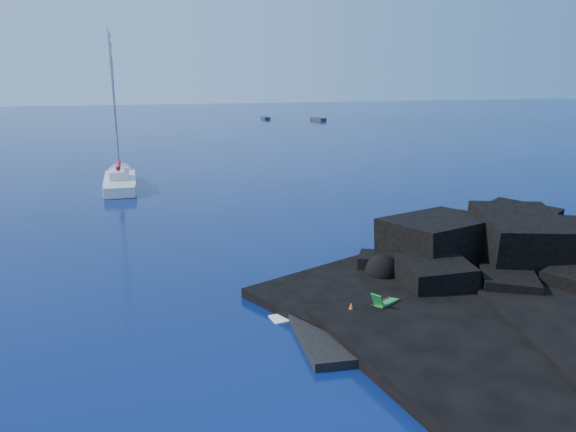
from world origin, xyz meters
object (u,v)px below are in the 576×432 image
object	(u,v)px
marker_cone	(351,309)
distant_boat_b	(318,121)
sunbather	(403,328)
distant_boat_a	(266,119)
sailboat	(120,187)
deck_chair	(386,299)

from	to	relation	value
marker_cone	distant_boat_b	distance (m)	113.20
marker_cone	sunbather	bearing A→B (deg)	-59.52
distant_boat_a	distant_boat_b	world-z (taller)	distant_boat_b
sailboat	marker_cone	xyz separation A→B (m)	(8.42, -34.47, 0.63)
sailboat	marker_cone	bearing A→B (deg)	-73.96
deck_chair	distant_boat_b	xyz separation A→B (m)	(37.56, 106.07, -0.85)
deck_chair	sunbather	bearing A→B (deg)	-128.26
marker_cone	sailboat	bearing A→B (deg)	103.72
sunbather	distant_boat_a	bearing A→B (deg)	56.68
sailboat	sunbather	size ratio (longest dim) A/B	8.48
sailboat	distant_boat_a	distance (m)	88.24
sunbather	distant_boat_a	world-z (taller)	sunbather
marker_cone	distant_boat_a	bearing A→B (deg)	75.97
distant_boat_b	sunbather	bearing A→B (deg)	-118.19
sailboat	marker_cone	distance (m)	35.48
sunbather	distant_boat_b	world-z (taller)	sunbather
distant_boat_b	deck_chair	bearing A→B (deg)	-118.36
marker_cone	distant_boat_a	xyz separation A→B (m)	(28.62, 114.56, -0.63)
sailboat	deck_chair	xyz separation A→B (m)	(10.12, -34.37, 0.85)
deck_chair	distant_boat_a	size ratio (longest dim) A/B	0.33
sailboat	deck_chair	world-z (taller)	sailboat
sunbather	distant_boat_a	xyz separation A→B (m)	(27.34, 116.73, -0.51)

